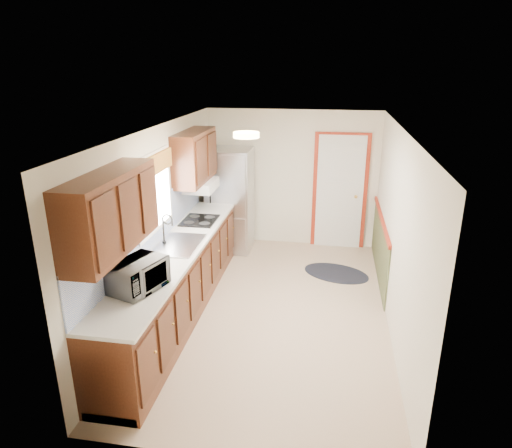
% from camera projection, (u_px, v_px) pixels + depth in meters
% --- Properties ---
extents(room_shell, '(3.20, 5.20, 2.52)m').
position_uv_depth(room_shell, '(273.00, 226.00, 5.73)').
color(room_shell, tan).
rests_on(room_shell, ground).
extents(kitchen_run, '(0.63, 4.00, 2.20)m').
position_uv_depth(kitchen_run, '(173.00, 257.00, 5.79)').
color(kitchen_run, '#3E1B0E').
rests_on(kitchen_run, ground).
extents(back_wall_trim, '(1.12, 2.30, 2.08)m').
position_uv_depth(back_wall_trim, '(348.00, 203.00, 7.74)').
color(back_wall_trim, maroon).
rests_on(back_wall_trim, ground).
extents(ceiling_fixture, '(0.30, 0.30, 0.06)m').
position_uv_depth(ceiling_fixture, '(246.00, 135.00, 5.21)').
color(ceiling_fixture, '#FFD88C').
rests_on(ceiling_fixture, room_shell).
extents(microwave, '(0.48, 0.64, 0.38)m').
position_uv_depth(microwave, '(138.00, 272.00, 4.62)').
color(microwave, white).
rests_on(microwave, kitchen_run).
extents(refrigerator, '(0.74, 0.75, 1.78)m').
position_uv_depth(refrigerator, '(230.00, 200.00, 7.90)').
color(refrigerator, '#B7B7BC').
rests_on(refrigerator, ground).
extents(rug, '(1.20, 0.98, 0.01)m').
position_uv_depth(rug, '(336.00, 273.00, 7.19)').
color(rug, black).
rests_on(rug, ground).
extents(cooktop, '(0.48, 0.58, 0.02)m').
position_uv_depth(cooktop, '(199.00, 220.00, 6.70)').
color(cooktop, black).
rests_on(cooktop, kitchen_run).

